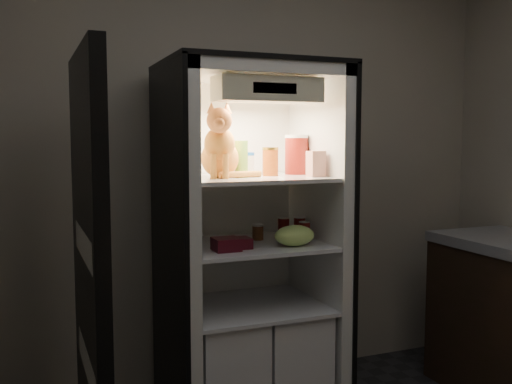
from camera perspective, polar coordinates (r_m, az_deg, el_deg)
room_shell at (r=1.80m, az=15.37°, el=9.48°), size 3.60×3.60×3.60m
refrigerator at (r=3.09m, az=-0.87°, el=-7.62°), size 0.90×0.72×1.88m
fridge_door at (r=2.53m, az=-16.24°, el=-7.89°), size 0.07×0.87×1.85m
tabby_cat at (r=2.89m, az=-3.63°, el=4.25°), size 0.32×0.37×0.38m
parmesan_shaker at (r=3.00m, az=-1.49°, el=3.39°), size 0.07×0.07×0.19m
mayo_tub at (r=3.11m, az=-0.97°, el=2.87°), size 0.09×0.09×0.12m
salsa_jar at (r=3.02m, az=1.44°, el=3.07°), size 0.09×0.09×0.15m
pepper_jar at (r=3.16m, az=4.05°, el=3.76°), size 0.13×0.13×0.22m
cream_carton at (r=2.96m, az=6.00°, el=2.82°), size 0.08×0.08×0.13m
soda_can_a at (r=3.12m, az=2.77°, el=-3.64°), size 0.06×0.06×0.12m
soda_can_b at (r=3.13m, az=4.38°, el=-3.60°), size 0.06×0.06×0.12m
soda_can_c at (r=3.03m, az=4.87°, el=-4.00°), size 0.06×0.06×0.11m
condiment_jar at (r=3.09m, az=0.19°, el=-4.03°), size 0.06×0.06×0.08m
grape_bag at (r=2.92m, az=3.88°, el=-4.36°), size 0.21×0.15×0.11m
berry_box_left at (r=2.80m, az=-3.00°, el=-5.24°), size 0.13×0.13×0.06m
berry_box_right at (r=2.86m, az=-1.65°, el=-5.12°), size 0.11×0.11×0.05m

